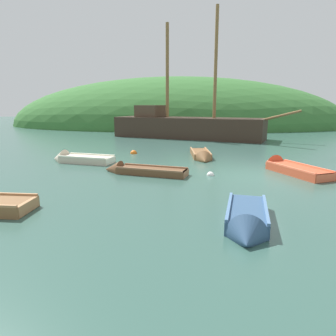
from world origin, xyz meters
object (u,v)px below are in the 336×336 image
at_px(rowboat_portside, 139,172).
at_px(rowboat_outer_left, 247,222).
at_px(buoy_orange, 134,154).
at_px(rowboat_outer_right, 288,169).
at_px(rowboat_center, 78,160).
at_px(buoy_white, 210,175).
at_px(sailing_ship, 186,130).
at_px(rowboat_near_dock, 201,156).

xyz_separation_m(rowboat_portside, rowboat_outer_left, (3.86, -5.74, 0.04)).
distance_m(rowboat_outer_left, buoy_orange, 12.41).
xyz_separation_m(rowboat_outer_right, buoy_orange, (-8.20, 4.46, -0.11)).
bearing_deg(buoy_orange, rowboat_center, -127.61).
bearing_deg(rowboat_outer_right, buoy_white, 80.92).
bearing_deg(buoy_orange, sailing_ship, 72.83).
bearing_deg(rowboat_near_dock, rowboat_outer_right, 44.02).
distance_m(rowboat_center, buoy_orange, 3.94).
bearing_deg(buoy_orange, rowboat_portside, -75.65).
bearing_deg(rowboat_center, rowboat_near_dock, -151.37).
relative_size(rowboat_outer_left, buoy_white, 9.37).
xyz_separation_m(rowboat_outer_left, buoy_orange, (-5.27, 11.23, -0.12)).
relative_size(sailing_ship, rowboat_portside, 4.03).
height_order(sailing_ship, buoy_orange, sailing_ship).
distance_m(sailing_ship, buoy_white, 15.22).
bearing_deg(buoy_white, rowboat_near_dock, 94.35).
xyz_separation_m(buoy_orange, buoy_white, (4.59, -5.56, 0.00)).
bearing_deg(rowboat_outer_right, rowboat_center, 56.84).
bearing_deg(sailing_ship, rowboat_center, -94.19).
height_order(rowboat_near_dock, buoy_orange, rowboat_near_dock).
xyz_separation_m(rowboat_center, buoy_white, (6.99, -2.44, -0.12)).
relative_size(sailing_ship, rowboat_near_dock, 4.22).
height_order(buoy_orange, buoy_white, buoy_orange).
bearing_deg(buoy_white, rowboat_outer_right, 16.86).
bearing_deg(rowboat_center, rowboat_outer_right, -175.21).
distance_m(rowboat_portside, buoy_white, 3.18).
bearing_deg(rowboat_outer_left, rowboat_portside, -137.07).
bearing_deg(rowboat_portside, buoy_orange, -62.38).
xyz_separation_m(rowboat_outer_right, rowboat_portside, (-6.80, -1.03, -0.03)).
height_order(rowboat_portside, rowboat_near_dock, rowboat_near_dock).
height_order(rowboat_near_dock, rowboat_outer_left, rowboat_outer_left).
relative_size(rowboat_outer_right, buoy_orange, 8.93).
bearing_deg(rowboat_near_dock, rowboat_outer_left, -0.09).
height_order(sailing_ship, rowboat_outer_left, sailing_ship).
relative_size(rowboat_center, rowboat_near_dock, 0.95).
bearing_deg(rowboat_outer_right, rowboat_portside, 72.70).
distance_m(rowboat_outer_right, rowboat_portside, 6.87).
distance_m(rowboat_portside, rowboat_outer_left, 6.92).
bearing_deg(rowboat_center, rowboat_portside, 160.05).
relative_size(sailing_ship, buoy_orange, 37.43).
bearing_deg(rowboat_outer_left, rowboat_near_dock, -165.28).
bearing_deg(rowboat_near_dock, rowboat_portside, -38.97).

